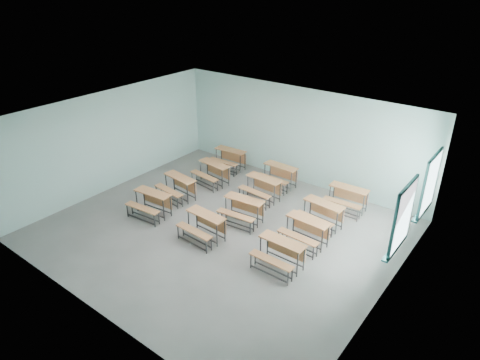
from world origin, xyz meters
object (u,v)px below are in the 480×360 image
at_px(desk_unit_r1c2, 305,229).
at_px(desk_unit_r1c0, 178,184).
at_px(desk_unit_r0c0, 151,201).
at_px(desk_unit_r2c0, 212,171).
at_px(desk_unit_r2c2, 321,212).
at_px(desk_unit_r3c2, 347,196).
at_px(desk_unit_r0c2, 280,251).
at_px(desk_unit_r0c1, 204,223).
at_px(desk_unit_r1c1, 242,207).
at_px(desk_unit_r3c0, 229,157).
at_px(desk_unit_r2c1, 262,186).
at_px(desk_unit_r3c1, 279,173).

bearing_deg(desk_unit_r1c2, desk_unit_r1c0, -174.88).
relative_size(desk_unit_r0c0, desk_unit_r2c0, 0.99).
relative_size(desk_unit_r2c2, desk_unit_r3c2, 1.03).
bearing_deg(desk_unit_r2c0, desk_unit_r0c2, -23.49).
relative_size(desk_unit_r0c0, desk_unit_r1c2, 1.03).
height_order(desk_unit_r0c1, desk_unit_r1c2, same).
distance_m(desk_unit_r0c2, desk_unit_r1c1, 2.24).
height_order(desk_unit_r1c0, desk_unit_r3c0, same).
distance_m(desk_unit_r0c1, desk_unit_r0c2, 2.27).
relative_size(desk_unit_r0c2, desk_unit_r1c2, 0.98).
bearing_deg(desk_unit_r2c0, desk_unit_r0c0, -85.02).
xyz_separation_m(desk_unit_r2c0, desk_unit_r2c1, (1.95, 0.09, 0.00)).
bearing_deg(desk_unit_r0c0, desk_unit_r1c2, 13.27).
distance_m(desk_unit_r0c2, desk_unit_r2c0, 4.87).
distance_m(desk_unit_r0c1, desk_unit_r1c2, 2.67).
height_order(desk_unit_r0c2, desk_unit_r3c1, same).
height_order(desk_unit_r1c0, desk_unit_r2c0, same).
height_order(desk_unit_r0c1, desk_unit_r1c0, same).
distance_m(desk_unit_r0c1, desk_unit_r1c1, 1.32).
xyz_separation_m(desk_unit_r1c2, desk_unit_r3c1, (-2.36, 2.40, 0.00)).
relative_size(desk_unit_r1c0, desk_unit_r3c2, 1.04).
height_order(desk_unit_r2c1, desk_unit_r2c2, same).
xyz_separation_m(desk_unit_r2c2, desk_unit_r3c1, (-2.28, 1.37, 0.00)).
bearing_deg(desk_unit_r2c0, desk_unit_r1c2, -9.59).
xyz_separation_m(desk_unit_r0c2, desk_unit_r2c2, (-0.08, 2.24, 0.00)).
height_order(desk_unit_r2c0, desk_unit_r3c2, same).
xyz_separation_m(desk_unit_r0c1, desk_unit_r2c2, (2.19, 2.42, 0.00)).
bearing_deg(desk_unit_r0c1, desk_unit_r2c0, 129.60).
bearing_deg(desk_unit_r0c0, desk_unit_r2c1, 48.52).
bearing_deg(desk_unit_r3c0, desk_unit_r0c2, -42.30).
height_order(desk_unit_r1c2, desk_unit_r3c1, same).
bearing_deg(desk_unit_r0c1, desk_unit_r1c2, 34.44).
relative_size(desk_unit_r1c0, desk_unit_r3c0, 1.03).
height_order(desk_unit_r0c0, desk_unit_r3c2, same).
height_order(desk_unit_r0c2, desk_unit_r1c0, same).
relative_size(desk_unit_r0c2, desk_unit_r2c0, 0.94).
distance_m(desk_unit_r0c1, desk_unit_r1c0, 2.45).
height_order(desk_unit_r1c2, desk_unit_r2c0, same).
relative_size(desk_unit_r1c0, desk_unit_r2c0, 1.00).
bearing_deg(desk_unit_r0c1, desk_unit_r3c2, 60.25).
xyz_separation_m(desk_unit_r1c0, desk_unit_r3c0, (-0.11, 2.68, 0.00)).
height_order(desk_unit_r0c1, desk_unit_r1c1, same).
xyz_separation_m(desk_unit_r0c0, desk_unit_r2c2, (4.22, 2.44, 0.00)).
height_order(desk_unit_r2c2, desk_unit_r3c1, same).
bearing_deg(desk_unit_r3c1, desk_unit_r2c0, -145.84).
bearing_deg(desk_unit_r2c2, desk_unit_r1c2, -79.90).
bearing_deg(desk_unit_r2c0, desk_unit_r1c0, -90.90).
bearing_deg(desk_unit_r1c1, desk_unit_r3c1, 93.71).
relative_size(desk_unit_r0c2, desk_unit_r1c1, 0.95).
bearing_deg(desk_unit_r1c2, desk_unit_r0c0, -159.34).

